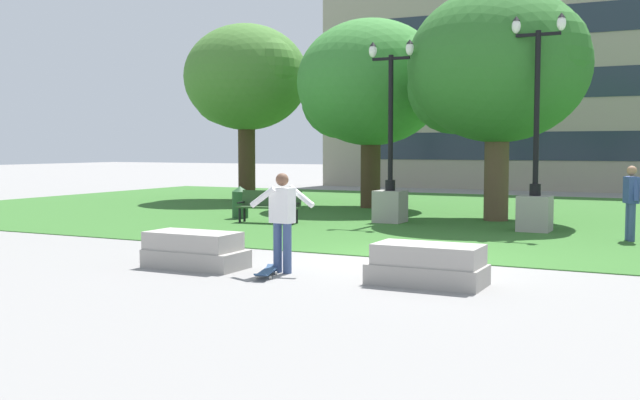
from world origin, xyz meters
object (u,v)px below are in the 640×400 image
(lamp_post_left, at_px, (535,188))
(trash_bin, at_px, (240,202))
(skateboard, at_px, (267,272))
(person_skateboarder, at_px, (282,216))
(park_bench_near_right, at_px, (269,204))
(lamp_post_center, at_px, (390,186))
(concrete_block_left, at_px, (428,265))
(person_bystander_near_lawn, at_px, (631,199))
(concrete_block_center, at_px, (195,250))

(lamp_post_left, bearing_deg, trash_bin, -177.37)
(lamp_post_left, bearing_deg, skateboard, -107.44)
(person_skateboarder, relative_size, park_bench_near_right, 0.92)
(lamp_post_center, xyz_separation_m, trash_bin, (-4.47, -0.85, -0.55))
(concrete_block_left, relative_size, person_bystander_near_lawn, 1.05)
(skateboard, bearing_deg, park_bench_near_right, 120.00)
(concrete_block_center, relative_size, person_skateboarder, 1.05)
(lamp_post_left, height_order, person_bystander_near_lawn, lamp_post_left)
(skateboard, relative_size, person_bystander_near_lawn, 0.60)
(park_bench_near_right, height_order, lamp_post_left, lamp_post_left)
(trash_bin, bearing_deg, person_bystander_near_lawn, -3.44)
(person_skateboarder, bearing_deg, trash_bin, 126.73)
(skateboard, relative_size, lamp_post_center, 0.20)
(lamp_post_center, bearing_deg, skateboard, -81.58)
(skateboard, distance_m, lamp_post_center, 9.33)
(lamp_post_center, bearing_deg, park_bench_near_right, -151.48)
(concrete_block_center, height_order, concrete_block_left, same)
(concrete_block_center, xyz_separation_m, person_skateboarder, (1.69, 0.21, 0.67))
(person_skateboarder, height_order, lamp_post_left, lamp_post_left)
(concrete_block_center, distance_m, skateboard, 1.68)
(park_bench_near_right, xyz_separation_m, lamp_post_left, (7.10, 1.17, 0.57))
(concrete_block_center, xyz_separation_m, person_bystander_near_lawn, (6.71, 7.41, 0.68))
(skateboard, height_order, park_bench_near_right, park_bench_near_right)
(concrete_block_left, bearing_deg, person_bystander_near_lawn, 71.19)
(concrete_block_center, distance_m, park_bench_near_right, 7.78)
(lamp_post_left, relative_size, trash_bin, 5.66)
(park_bench_near_right, bearing_deg, person_skateboarder, -58.18)
(concrete_block_left, height_order, person_skateboarder, person_skateboarder)
(skateboard, xyz_separation_m, lamp_post_left, (2.74, 8.72, 1.02))
(skateboard, height_order, lamp_post_left, lamp_post_left)
(concrete_block_left, height_order, lamp_post_left, lamp_post_left)
(concrete_block_center, distance_m, lamp_post_center, 8.96)
(concrete_block_left, relative_size, park_bench_near_right, 0.97)
(concrete_block_left, xyz_separation_m, lamp_post_center, (-3.98, 8.68, 0.75))
(skateboard, xyz_separation_m, park_bench_near_right, (-4.36, 7.55, 0.45))
(concrete_block_center, height_order, lamp_post_left, lamp_post_left)
(lamp_post_center, bearing_deg, concrete_block_left, -65.39)
(concrete_block_center, xyz_separation_m, skateboard, (1.65, -0.26, -0.22))
(concrete_block_left, bearing_deg, person_skateboarder, -179.10)
(concrete_block_center, bearing_deg, park_bench_near_right, 110.39)
(skateboard, distance_m, person_bystander_near_lawn, 9.23)
(concrete_block_left, height_order, park_bench_near_right, park_bench_near_right)
(trash_bin, height_order, person_bystander_near_lawn, person_bystander_near_lawn)
(concrete_block_left, height_order, trash_bin, trash_bin)
(park_bench_near_right, relative_size, person_bystander_near_lawn, 1.08)
(concrete_block_left, distance_m, lamp_post_left, 8.26)
(person_skateboarder, bearing_deg, concrete_block_center, -173.06)
(concrete_block_left, bearing_deg, lamp_post_left, 89.15)
(lamp_post_left, height_order, lamp_post_center, lamp_post_left)
(lamp_post_left, bearing_deg, lamp_post_center, 173.58)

